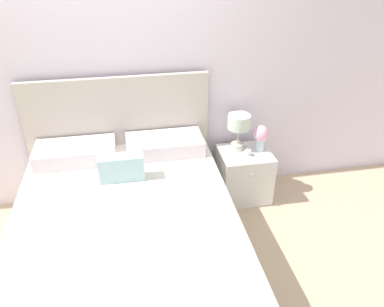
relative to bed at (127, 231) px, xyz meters
The scene contains 7 objects.
ground_plane 1.02m from the bed, 90.00° to the left, with size 12.00×12.00×0.00m, color #CCB28E.
wall_back 1.41m from the bed, 90.00° to the left, with size 8.00×0.06×2.60m.
bed is the anchor object (origin of this frame).
nightstand 1.39m from the bed, 31.20° to the left, with size 0.50×0.46×0.52m.
table_lamp 1.45m from the bed, 35.61° to the left, with size 0.22×0.22×0.37m.
flower_vase 1.56m from the bed, 28.91° to the left, with size 0.15×0.15×0.27m.
teacup 1.38m from the bed, 29.08° to the left, with size 0.10×0.10×0.06m.
Camera 1 is at (0.10, -3.23, 2.38)m, focal length 35.00 mm.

